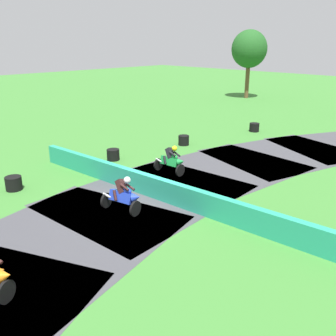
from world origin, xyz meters
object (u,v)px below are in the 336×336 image
object	(u,v)px
tire_stack_mid_b	(113,155)
motorcycle_chase_blue	(123,195)
tire_stack_near	(254,127)
tire_stack_far	(14,183)
motorcycle_lead_green	(171,160)
tire_stack_mid_a	(184,140)

from	to	relation	value
tire_stack_mid_b	motorcycle_chase_blue	bearing A→B (deg)	-34.10
tire_stack_near	tire_stack_mid_b	size ratio (longest dim) A/B	1.00
motorcycle_chase_blue	tire_stack_far	xyz separation A→B (m)	(-5.06, -1.99, -0.34)
motorcycle_chase_blue	tire_stack_mid_b	xyz separation A→B (m)	(-5.43, 3.67, -0.34)
tire_stack_mid_b	tire_stack_far	bearing A→B (deg)	-86.33
motorcycle_chase_blue	tire_stack_mid_b	distance (m)	6.56
motorcycle_chase_blue	tire_stack_near	world-z (taller)	motorcycle_chase_blue
motorcycle_lead_green	tire_stack_near	xyz separation A→B (m)	(-1.93, 10.42, -0.34)
motorcycle_lead_green	motorcycle_chase_blue	bearing A→B (deg)	-68.38
tire_stack_near	tire_stack_mid_a	world-z (taller)	same
motorcycle_lead_green	tire_stack_mid_b	xyz separation A→B (m)	(-3.69, -0.71, -0.34)
tire_stack_mid_a	tire_stack_far	distance (m)	10.62
motorcycle_chase_blue	tire_stack_near	size ratio (longest dim) A/B	2.47
motorcycle_chase_blue	tire_stack_mid_a	bearing A→B (deg)	119.04
tire_stack_mid_a	tire_stack_mid_b	xyz separation A→B (m)	(-0.64, -4.95, 0.00)
tire_stack_near	tire_stack_mid_b	bearing A→B (deg)	-98.98
tire_stack_near	tire_stack_far	distance (m)	16.86
motorcycle_lead_green	motorcycle_chase_blue	distance (m)	4.72
motorcycle_lead_green	tire_stack_mid_b	world-z (taller)	motorcycle_lead_green
tire_stack_mid_b	tire_stack_far	size ratio (longest dim) A/B	0.97
tire_stack_near	tire_stack_far	world-z (taller)	same
motorcycle_chase_blue	tire_stack_mid_b	size ratio (longest dim) A/B	2.48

